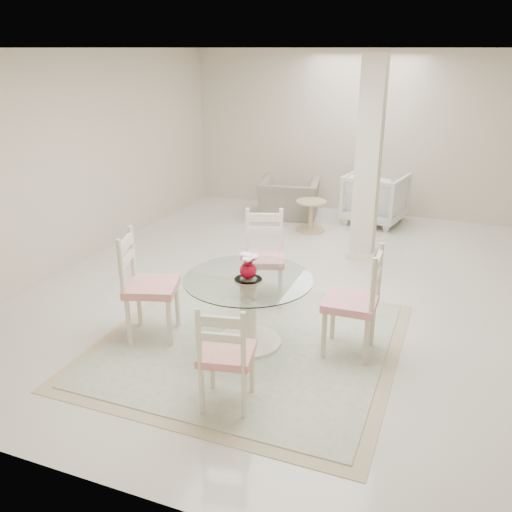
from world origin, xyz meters
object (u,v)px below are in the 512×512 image
(side_table, at_px, (311,217))
(dining_chair_north, at_px, (264,250))
(armchair_white, at_px, (375,198))
(dining_chair_east, at_px, (360,295))
(dining_chair_west, at_px, (143,278))
(dining_table, at_px, (248,311))
(dining_chair_south, at_px, (225,349))
(column, at_px, (369,159))
(recliner_taupe, at_px, (289,199))
(red_vase, at_px, (248,266))

(side_table, bearing_deg, dining_chair_north, -85.96)
(armchair_white, bearing_deg, side_table, 54.44)
(dining_chair_east, bearing_deg, dining_chair_west, -79.70)
(dining_table, height_order, armchair_white, armchair_white)
(dining_chair_east, relative_size, dining_chair_south, 1.14)
(side_table, bearing_deg, dining_chair_south, -82.45)
(column, relative_size, armchair_white, 2.96)
(dining_table, bearing_deg, armchair_white, 84.15)
(dining_chair_west, height_order, side_table, dining_chair_west)
(dining_chair_north, xyz_separation_m, side_table, (-0.18, 2.60, -0.38))
(dining_chair_east, bearing_deg, recliner_taupe, -155.25)
(dining_chair_south, distance_m, recliner_taupe, 5.33)
(armchair_white, bearing_deg, dining_chair_south, 98.28)
(dining_chair_north, relative_size, dining_chair_south, 1.12)
(side_table, bearing_deg, dining_table, -83.63)
(dining_chair_north, height_order, dining_chair_south, dining_chair_north)
(recliner_taupe, bearing_deg, dining_chair_east, 105.75)
(dining_table, relative_size, dining_chair_south, 1.18)
(dining_chair_west, xyz_separation_m, armchair_white, (1.46, 4.64, -0.22))
(red_vase, bearing_deg, dining_chair_west, -167.75)
(dining_chair_west, bearing_deg, red_vase, -95.84)
(dining_chair_east, bearing_deg, dining_table, -80.32)
(red_vase, height_order, dining_chair_north, dining_chair_north)
(armchair_white, bearing_deg, column, 104.91)
(column, distance_m, dining_chair_east, 2.70)
(column, bearing_deg, armchair_white, 94.05)
(side_table, bearing_deg, recliner_taupe, 132.87)
(red_vase, relative_size, dining_chair_west, 0.21)
(dining_chair_south, bearing_deg, dining_chair_east, -135.38)
(dining_chair_east, distance_m, recliner_taupe, 4.47)
(column, distance_m, dining_table, 2.99)
(dining_chair_north, bearing_deg, red_vase, -96.48)
(red_vase, distance_m, dining_chair_east, 1.04)
(column, xyz_separation_m, armchair_white, (-0.12, 1.65, -0.94))
(dining_chair_north, relative_size, recliner_taupe, 1.18)
(dining_chair_east, xyz_separation_m, dining_chair_west, (-2.01, -0.41, 0.02))
(red_vase, distance_m, recliner_taupe, 4.34)
(dining_chair_east, distance_m, side_table, 3.71)
(dining_table, distance_m, side_table, 3.63)
(dining_chair_west, distance_m, dining_chair_south, 1.44)
(recliner_taupe, relative_size, armchair_white, 1.07)
(column, xyz_separation_m, dining_chair_north, (-0.79, -1.76, -0.75))
(dining_table, xyz_separation_m, dining_chair_west, (-1.00, -0.22, 0.28))
(dining_chair_north, distance_m, side_table, 2.64)
(dining_chair_west, xyz_separation_m, recliner_taupe, (0.05, 4.42, -0.31))
(dining_table, distance_m, dining_chair_west, 1.06)
(red_vase, height_order, side_table, red_vase)
(dining_table, distance_m, red_vase, 0.47)
(dining_chair_east, bearing_deg, column, -171.70)
(dining_chair_west, bearing_deg, dining_chair_south, -140.76)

